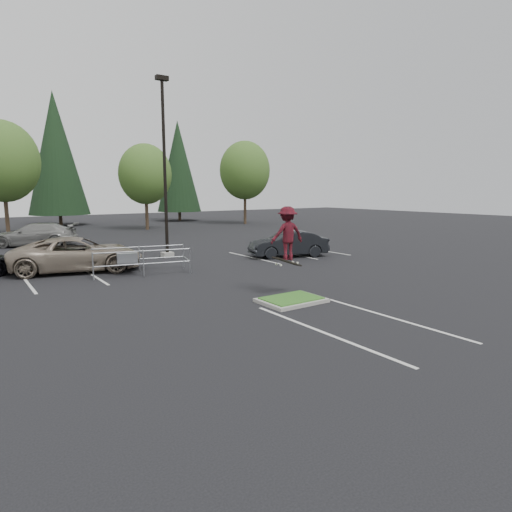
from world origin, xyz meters
TOP-DOWN VIEW (x-y plane):
  - ground at (0.00, 0.00)m, footprint 120.00×120.00m
  - grass_median at (0.00, 0.00)m, footprint 2.20×1.60m
  - stall_lines at (-1.35, 6.02)m, footprint 22.62×17.60m
  - light_pole at (0.50, 12.00)m, footprint 0.70×0.60m
  - decid_b at (-6.01, 30.53)m, footprint 5.89×5.89m
  - decid_c at (5.99, 29.83)m, footprint 5.12×5.12m
  - decid_d at (17.99, 30.33)m, footprint 5.76×5.76m
  - conif_b at (0.00, 40.50)m, footprint 6.38×6.38m
  - conif_c at (14.00, 39.50)m, footprint 5.50×5.50m
  - cart_corral at (-2.98, 8.11)m, footprint 4.58×2.49m
  - skateboarder at (0.59, 1.00)m, footprint 1.39×0.94m
  - car_l_tan at (-4.84, 10.43)m, footprint 6.51×4.26m
  - car_r_charc at (6.50, 8.17)m, footprint 4.87×2.99m
  - car_far_silver at (-5.00, 22.00)m, footprint 6.03×4.31m

SIDE VIEW (x-z plane):
  - ground at x=0.00m, z-range 0.00..0.00m
  - stall_lines at x=-1.35m, z-range 0.00..0.01m
  - grass_median at x=0.00m, z-range 0.00..0.16m
  - car_r_charc at x=6.50m, z-range 0.00..1.52m
  - cart_corral at x=-2.98m, z-range 0.16..1.39m
  - car_far_silver at x=-5.00m, z-range 0.00..1.62m
  - car_l_tan at x=-4.84m, z-range 0.00..1.66m
  - skateboarder at x=0.59m, z-range 1.15..3.43m
  - light_pole at x=0.50m, z-range -0.50..9.62m
  - decid_c at x=5.99m, z-range 1.06..9.45m
  - decid_d at x=17.99m, z-range 1.20..10.63m
  - decid_b at x=-6.01m, z-range 1.22..10.86m
  - conif_c at x=14.00m, z-range 0.60..13.10m
  - conif_b at x=0.00m, z-range 0.60..15.10m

